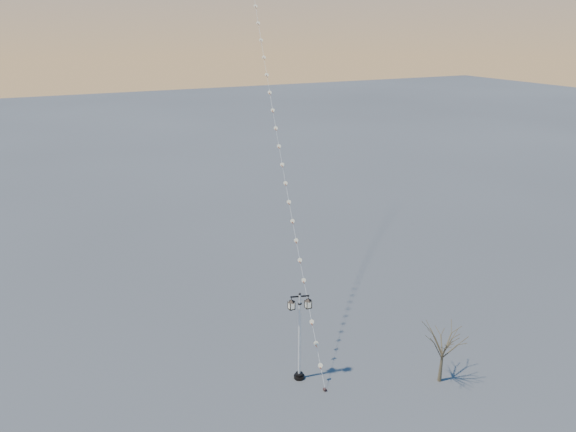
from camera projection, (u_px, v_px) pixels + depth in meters
ground at (349, 403)px, 27.93m from camera, size 300.00×300.00×0.00m
street_lamp at (300, 332)px, 28.88m from camera, size 1.35×0.75×5.49m
bare_tree at (444, 345)px, 28.87m from camera, size 2.08×2.08×3.46m
kite_train at (266, 50)px, 35.66m from camera, size 6.03×28.19×35.22m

